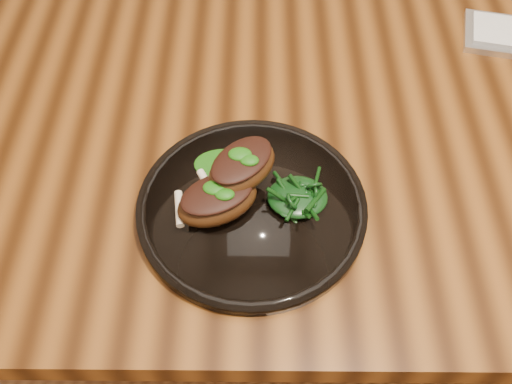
% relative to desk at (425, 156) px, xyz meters
% --- Properties ---
extents(desk, '(1.60, 0.80, 0.75)m').
position_rel_desk_xyz_m(desk, '(0.00, 0.00, 0.00)').
color(desk, black).
rests_on(desk, ground).
extents(plate, '(0.32, 0.32, 0.02)m').
position_rel_desk_xyz_m(plate, '(-0.29, -0.17, 0.09)').
color(plate, black).
rests_on(plate, desk).
extents(lamb_chop_front, '(0.13, 0.12, 0.05)m').
position_rel_desk_xyz_m(lamb_chop_front, '(-0.34, -0.18, 0.13)').
color(lamb_chop_front, '#3D1F0B').
rests_on(lamb_chop_front, plate).
extents(lamb_chop_back, '(0.13, 0.13, 0.05)m').
position_rel_desk_xyz_m(lamb_chop_back, '(-0.31, -0.14, 0.14)').
color(lamb_chop_back, '#3D1F0B').
rests_on(lamb_chop_back, plate).
extents(herb_smear, '(0.09, 0.06, 0.01)m').
position_rel_desk_xyz_m(herb_smear, '(-0.33, -0.11, 0.10)').
color(herb_smear, '#0D4707').
rests_on(herb_smear, plate).
extents(greens_heap, '(0.08, 0.08, 0.03)m').
position_rel_desk_xyz_m(greens_heap, '(-0.23, -0.17, 0.11)').
color(greens_heap, black).
rests_on(greens_heap, plate).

